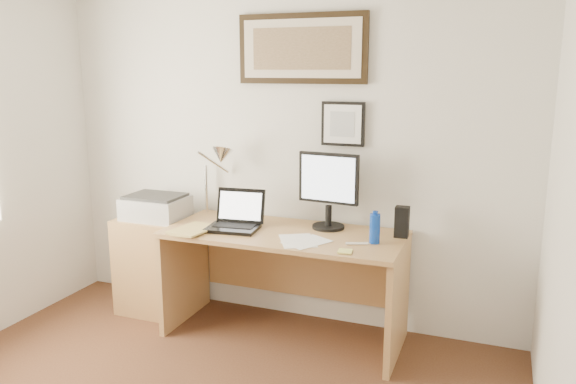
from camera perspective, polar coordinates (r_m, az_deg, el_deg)
The scene contains 17 objects.
wall_back at distance 4.04m, azimuth -0.53°, elevation 4.35°, with size 3.50×0.02×2.50m, color silver.
side_cabinet at distance 4.40m, azimuth -13.38°, elevation -7.19°, with size 0.50×0.40×0.73m, color #A27544.
water_bottle at distance 3.54m, azimuth 8.81°, elevation -3.70°, with size 0.07×0.07×0.19m, color #0C35A4.
bottle_cap at distance 3.51m, azimuth 8.86°, elevation -2.08°, with size 0.03×0.03×0.02m, color #0C35A4.
speaker at distance 3.69m, azimuth 11.50°, elevation -2.99°, with size 0.09×0.08×0.20m, color black.
paper_sheet_a at distance 3.56m, azimuth 0.99°, elevation -4.97°, with size 0.21×0.30×0.00m, color white.
paper_sheet_b at distance 3.54m, azimuth 1.94°, elevation -5.08°, with size 0.20×0.28×0.00m, color white.
sticky_pad at distance 3.36m, azimuth 5.82°, elevation -6.01°, with size 0.08×0.08×0.01m, color #EBE96F.
marker_pen at distance 3.51m, azimuth 7.02°, elevation -5.23°, with size 0.02×0.02×0.14m, color white.
book at distance 3.88m, azimuth -10.87°, elevation -3.58°, with size 0.22×0.30×0.02m, color tan.
desk at distance 3.91m, azimuth 0.01°, elevation -7.05°, with size 1.60×0.70×0.75m.
laptop at distance 3.84m, azimuth -5.35°, elevation -2.86°, with size 0.37×0.33×0.26m.
lcd_monitor at distance 3.78m, azimuth 4.14°, elevation 0.52°, with size 0.42×0.22×0.52m.
printer at distance 4.26m, azimuth -13.28°, elevation -1.48°, with size 0.44×0.34×0.18m.
desk_lamp at distance 4.05m, azimuth -6.91°, elevation 3.39°, with size 0.29×0.27×0.53m.
picture_large at distance 3.93m, azimuth 1.40°, elevation 14.36°, with size 0.92×0.04×0.47m.
picture_small at distance 3.85m, azimuth 5.60°, elevation 6.89°, with size 0.30×0.03×0.30m.
Camera 1 is at (1.47, -1.72, 1.81)m, focal length 35.00 mm.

